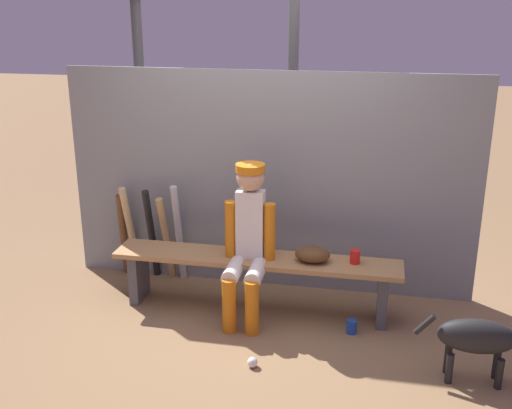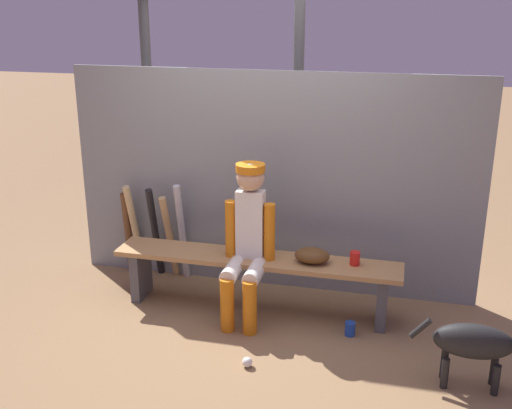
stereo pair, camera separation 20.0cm
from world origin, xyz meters
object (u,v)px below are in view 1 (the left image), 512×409
Objects in this scene: dugout_bench at (256,269)px; baseball_glove at (312,255)px; player_seated at (248,238)px; bat_wood_natural at (131,231)px; bat_aluminum_black at (152,234)px; cup_on_bench at (355,257)px; bat_wood_tan at (166,238)px; dog at (486,338)px; bat_aluminum_silver at (179,233)px; baseball at (252,362)px; cup_on_ground at (352,327)px; bat_wood_dark at (123,235)px.

baseball_glove is (0.46, 0.00, 0.17)m from dugout_bench.
baseball_glove is at bearing 12.15° from player_seated.
bat_wood_natural is (-1.72, 0.42, -0.09)m from baseball_glove.
bat_wood_natural is (-1.21, 0.53, -0.24)m from player_seated.
bat_aluminum_black is 1.89m from cup_on_bench.
dog is (2.62, -1.10, -0.07)m from bat_wood_tan.
bat_wood_natural is at bearing 178.07° from bat_aluminum_silver.
bat_aluminum_silver is (-0.75, 0.52, -0.22)m from player_seated.
baseball_glove is at bearing 69.28° from baseball.
bat_aluminum_black is at bearing -3.48° from bat_wood_natural.
baseball_glove is at bearing -17.97° from bat_aluminum_silver.
bat_wood_natural is 12.13× the size of baseball.
dugout_bench is 0.89m from cup_on_ground.
bat_aluminum_silver is at bearing 127.12° from baseball.
baseball_glove is at bearing -173.75° from cup_on_bench.
bat_wood_tan is 11.12× the size of baseball.
bat_aluminum_black is at bearing 179.28° from bat_aluminum_silver.
baseball_glove reaches higher than dugout_bench.
baseball_glove is 0.35× the size of bat_wood_dark.
cup_on_bench is at bearing 92.52° from cup_on_ground.
dog is (2.75, -1.10, -0.10)m from bat_aluminum_black.
player_seated is at bearing -170.17° from cup_on_bench.
bat_wood_tan is 7.48× the size of cup_on_ground.
bat_aluminum_black is (-1.01, 0.52, -0.24)m from player_seated.
baseball is at bearing -52.88° from bat_aluminum_silver.
bat_aluminum_silver is 1.13× the size of bat_wood_tan.
cup_on_ground is at bearing -20.30° from bat_wood_tan.
bat_aluminum_black is 11.93× the size of baseball.
baseball_glove reaches higher than dog.
bat_wood_tan is 0.42m from bat_wood_dark.
baseball is 0.09× the size of dog.
bat_wood_tan is (-1.38, 0.41, -0.13)m from baseball_glove.
dugout_bench is 0.81m from cup_on_bench.
baseball_glove is 2.55× the size of cup_on_bench.
bat_wood_tan reaches higher than dog.
baseball_glove is at bearing 0.00° from dugout_bench.
bat_wood_dark reaches higher than cup_on_ground.
dog is at bearing 5.29° from baseball.
baseball is 1.59m from dog.
dog is (0.91, -0.73, -0.20)m from cup_on_bench.
bat_wood_natural is at bearing 169.36° from cup_on_bench.
cup_on_bench is (0.65, 0.87, 0.50)m from baseball.
bat_wood_dark is at bearing 175.97° from bat_aluminum_black.
player_seated is 1.05m from bat_wood_tan.
cup_on_ground is at bearing -18.81° from bat_aluminum_black.
bat_wood_natural is at bearing 156.40° from player_seated.
bat_aluminum_silver is 1.77m from cup_on_ground.
cup_on_bench is 0.13× the size of dog.
bat_wood_dark is at bearing 166.56° from baseball_glove.
bat_aluminum_silver is (-1.25, 0.41, -0.07)m from baseball_glove.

